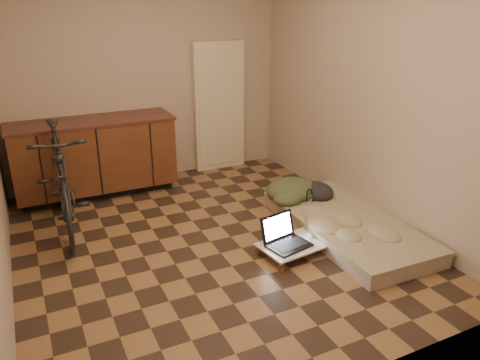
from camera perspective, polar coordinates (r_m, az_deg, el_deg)
name	(u,v)px	position (r m, az deg, el deg)	size (l,w,h in m)	color
room_shell	(207,109)	(4.12, -4.07, 8.58)	(3.50, 4.00, 2.60)	brown
cabinets	(95,157)	(5.76, -17.27, 2.74)	(1.84, 0.62, 0.91)	black
appliance_panel	(219,107)	(6.32, -2.57, 8.90)	(0.70, 0.10, 1.70)	beige
bicycle	(60,173)	(4.96, -21.05, 0.81)	(0.53, 1.81, 1.17)	black
futon	(346,225)	(4.82, 12.83, -5.40)	(0.96, 1.91, 0.16)	tan
clothing_pile	(299,184)	(5.20, 7.23, -0.47)	(0.65, 0.54, 0.26)	#3A4427
headphones	(310,197)	(5.01, 8.52, -2.08)	(0.23, 0.21, 0.15)	black
lap_desk	(294,245)	(4.36, 6.64, -7.83)	(0.68, 0.48, 0.10)	brown
laptop	(285,239)	(4.31, 5.53, -7.17)	(0.43, 0.40, 0.26)	black
mouse	(310,236)	(4.47, 8.48, -6.71)	(0.06, 0.10, 0.03)	white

